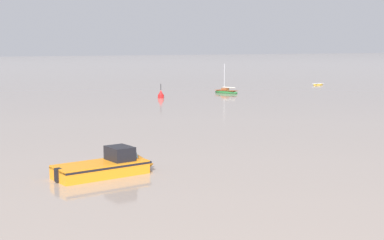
{
  "coord_description": "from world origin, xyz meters",
  "views": [
    {
      "loc": [
        -28.11,
        11.59,
        7.91
      ],
      "look_at": [
        -1.48,
        60.36,
        0.45
      ],
      "focal_mm": 52.69,
      "sensor_mm": 36.0,
      "label": 1
    }
  ],
  "objects": [
    {
      "name": "rowboat_moored_1",
      "position": [
        46.86,
        96.95,
        0.12
      ],
      "size": [
        3.01,
        1.6,
        0.45
      ],
      "rotation": [
        0.0,
        0.0,
        0.23
      ],
      "color": "gold",
      "rests_on": "ground"
    },
    {
      "name": "channel_buoy",
      "position": [
        7.8,
        87.02,
        0.46
      ],
      "size": [
        0.9,
        0.9,
        2.3
      ],
      "color": "red",
      "rests_on": "ground"
    },
    {
      "name": "sailboat_moored_1",
      "position": [
        20.87,
        89.59,
        0.22
      ],
      "size": [
        2.89,
        4.71,
        5.05
      ],
      "rotation": [
        0.0,
        0.0,
        1.93
      ],
      "color": "#23602D",
      "rests_on": "ground"
    },
    {
      "name": "motorboat_moored_0",
      "position": [
        -15.95,
        43.68,
        0.38
      ],
      "size": [
        6.82,
        3.14,
        2.5
      ],
      "rotation": [
        0.0,
        0.0,
        0.13
      ],
      "color": "orange",
      "rests_on": "ground"
    }
  ]
}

